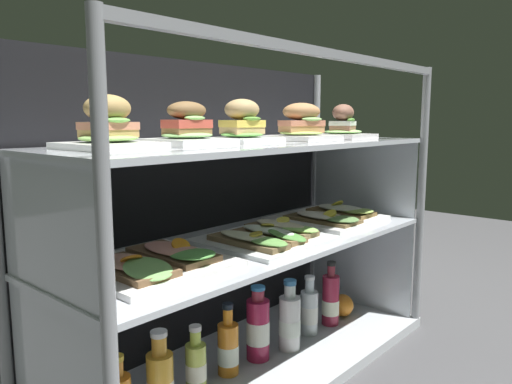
{
  "coord_description": "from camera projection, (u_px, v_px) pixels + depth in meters",
  "views": [
    {
      "loc": [
        -1.08,
        -0.95,
        0.77
      ],
      "look_at": [
        0.0,
        0.0,
        0.56
      ],
      "focal_mm": 34.54,
      "sensor_mm": 36.0,
      "label": 1
    }
  ],
  "objects": [
    {
      "name": "plated_roll_sandwich_near_left_corner",
      "position": [
        242.0,
        125.0,
        1.45
      ],
      "size": [
        0.18,
        0.18,
        0.13
      ],
      "color": "white",
      "rests_on": "shelf_upper_glass"
    },
    {
      "name": "juice_bottle_front_second",
      "position": [
        160.0,
        384.0,
        1.21
      ],
      "size": [
        0.07,
        0.07,
        0.23
      ],
      "color": "gold",
      "rests_on": "case_base_deck"
    },
    {
      "name": "juice_bottle_back_left",
      "position": [
        290.0,
        322.0,
        1.59
      ],
      "size": [
        0.07,
        0.07,
        0.23
      ],
      "color": "white",
      "rests_on": "case_base_deck"
    },
    {
      "name": "shelf_upper_glass",
      "position": [
        256.0,
        145.0,
        1.43
      ],
      "size": [
        1.27,
        0.45,
        0.01
      ],
      "primitive_type": "cube",
      "color": "silver",
      "rests_on": "riser_upper_tier"
    },
    {
      "name": "juice_bottle_front_middle",
      "position": [
        196.0,
        368.0,
        1.32
      ],
      "size": [
        0.06,
        0.06,
        0.2
      ],
      "color": "#BBCD51",
      "rests_on": "case_base_deck"
    },
    {
      "name": "plated_roll_sandwich_left_of_center",
      "position": [
        302.0,
        126.0,
        1.59
      ],
      "size": [
        0.2,
        0.2,
        0.12
      ],
      "color": "white",
      "rests_on": "shelf_upper_glass"
    },
    {
      "name": "plated_roll_sandwich_mid_left",
      "position": [
        187.0,
        130.0,
        1.27
      ],
      "size": [
        0.19,
        0.19,
        0.11
      ],
      "color": "white",
      "rests_on": "shelf_upper_glass"
    },
    {
      "name": "open_sandwich_tray_center",
      "position": [
        268.0,
        236.0,
        1.44
      ],
      "size": [
        0.34,
        0.32,
        0.06
      ],
      "color": "white",
      "rests_on": "shelf_lower_glass"
    },
    {
      "name": "plated_roll_sandwich_right_of_center",
      "position": [
        109.0,
        129.0,
        1.12
      ],
      "size": [
        0.2,
        0.2,
        0.12
      ],
      "color": "white",
      "rests_on": "shelf_upper_glass"
    },
    {
      "name": "juice_bottle_front_right_end",
      "position": [
        228.0,
        348.0,
        1.43
      ],
      "size": [
        0.06,
        0.06,
        0.21
      ],
      "color": "orange",
      "rests_on": "case_base_deck"
    },
    {
      "name": "plated_roll_sandwich_far_left",
      "position": [
        343.0,
        126.0,
        1.74
      ],
      "size": [
        0.19,
        0.19,
        0.12
      ],
      "color": "white",
      "rests_on": "shelf_upper_glass"
    },
    {
      "name": "riser_upper_tier",
      "position": [
        256.0,
        194.0,
        1.45
      ],
      "size": [
        1.26,
        0.44,
        0.28
      ],
      "color": "silver",
      "rests_on": "shelf_lower_glass"
    },
    {
      "name": "orange_fruit_beside_bottles",
      "position": [
        342.0,
        305.0,
        1.86
      ],
      "size": [
        0.08,
        0.08,
        0.08
      ],
      "primitive_type": "sphere",
      "color": "orange",
      "rests_on": "case_base_deck"
    },
    {
      "name": "juice_bottle_front_left_end",
      "position": [
        331.0,
        300.0,
        1.78
      ],
      "size": [
        0.06,
        0.06,
        0.23
      ],
      "color": "#9B213B",
      "rests_on": "case_base_deck"
    },
    {
      "name": "case_frame",
      "position": [
        218.0,
        202.0,
        1.56
      ],
      "size": [
        1.32,
        0.49,
        0.95
      ],
      "color": "gray",
      "rests_on": "ground"
    },
    {
      "name": "juice_bottle_back_right",
      "position": [
        309.0,
        311.0,
        1.71
      ],
      "size": [
        0.06,
        0.06,
        0.21
      ],
      "color": "silver",
      "rests_on": "case_base_deck"
    },
    {
      "name": "case_base_deck",
      "position": [
        256.0,
        365.0,
        1.53
      ],
      "size": [
        1.32,
        0.49,
        0.03
      ],
      "primitive_type": "cube",
      "color": "#B7BCC1",
      "rests_on": "ground"
    },
    {
      "name": "riser_lower_tier",
      "position": [
        256.0,
        303.0,
        1.5
      ],
      "size": [
        1.26,
        0.44,
        0.37
      ],
      "color": "silver",
      "rests_on": "case_base_deck"
    },
    {
      "name": "open_sandwich_tray_right_of_center",
      "position": [
        331.0,
        216.0,
        1.74
      ],
      "size": [
        0.34,
        0.34,
        0.07
      ],
      "color": "white",
      "rests_on": "shelf_lower_glass"
    },
    {
      "name": "juice_bottle_front_fourth",
      "position": [
        259.0,
        329.0,
        1.52
      ],
      "size": [
        0.07,
        0.07,
        0.23
      ],
      "color": "#A01D42",
      "rests_on": "case_base_deck"
    },
    {
      "name": "open_sandwich_tray_far_right",
      "position": [
        155.0,
        262.0,
        1.18
      ],
      "size": [
        0.34,
        0.32,
        0.06
      ],
      "color": "white",
      "rests_on": "shelf_lower_glass"
    },
    {
      "name": "ground_plane",
      "position": [
        256.0,
        373.0,
        1.54
      ],
      "size": [
        6.0,
        6.0,
        0.02
      ],
      "primitive_type": "cube",
      "color": "#474649",
      "rests_on": "ground"
    },
    {
      "name": "shelf_lower_glass",
      "position": [
        256.0,
        242.0,
        1.47
      ],
      "size": [
        1.27,
        0.45,
        0.01
      ],
      "primitive_type": "cube",
      "color": "silver",
      "rests_on": "riser_lower_tier"
    }
  ]
}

